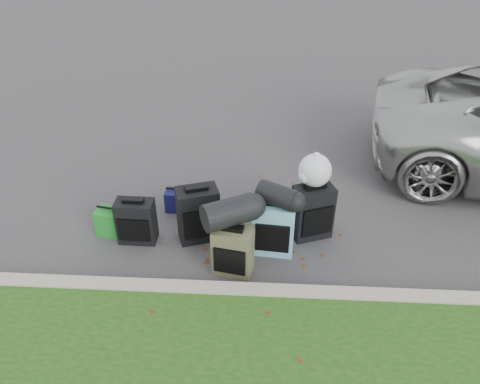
# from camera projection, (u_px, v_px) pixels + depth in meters

# --- Properties ---
(ground) EXTENTS (120.00, 120.00, 0.00)m
(ground) POSITION_uv_depth(u_px,v_px,m) (247.00, 238.00, 5.79)
(ground) COLOR #383535
(ground) RESTS_ON ground
(curb) EXTENTS (120.00, 0.18, 0.15)m
(curb) POSITION_uv_depth(u_px,v_px,m) (243.00, 293.00, 4.92)
(curb) COLOR #9E937F
(curb) RESTS_ON ground
(suitcase_small_black) EXTENTS (0.46, 0.26, 0.56)m
(suitcase_small_black) POSITION_uv_depth(u_px,v_px,m) (136.00, 221.00, 5.61)
(suitcase_small_black) COLOR black
(suitcase_small_black) RESTS_ON ground
(suitcase_large_black_left) EXTENTS (0.56, 0.43, 0.70)m
(suitcase_large_black_left) POSITION_uv_depth(u_px,v_px,m) (198.00, 214.00, 5.62)
(suitcase_large_black_left) COLOR black
(suitcase_large_black_left) RESTS_ON ground
(suitcase_olive) EXTENTS (0.47, 0.34, 0.59)m
(suitcase_olive) POSITION_uv_depth(u_px,v_px,m) (233.00, 251.00, 5.15)
(suitcase_olive) COLOR #44432C
(suitcase_olive) RESTS_ON ground
(suitcase_teal) EXTENTS (0.50, 0.32, 0.67)m
(suitcase_teal) POSITION_uv_depth(u_px,v_px,m) (274.00, 228.00, 5.42)
(suitcase_teal) COLOR #5891A1
(suitcase_teal) RESTS_ON ground
(suitcase_large_black_right) EXTENTS (0.53, 0.43, 0.70)m
(suitcase_large_black_right) POSITION_uv_depth(u_px,v_px,m) (312.00, 212.00, 5.66)
(suitcase_large_black_right) COLOR black
(suitcase_large_black_right) RESTS_ON ground
(tote_green) EXTENTS (0.34, 0.29, 0.34)m
(tote_green) POSITION_uv_depth(u_px,v_px,m) (110.00, 222.00, 5.79)
(tote_green) COLOR #1D8324
(tote_green) RESTS_ON ground
(tote_navy) EXTENTS (0.28, 0.22, 0.29)m
(tote_navy) POSITION_uv_depth(u_px,v_px,m) (176.00, 200.00, 6.22)
(tote_navy) COLOR #161850
(tote_navy) RESTS_ON ground
(duffel_left) EXTENTS (0.65, 0.54, 0.31)m
(duffel_left) POSITION_uv_depth(u_px,v_px,m) (229.00, 212.00, 4.98)
(duffel_left) COLOR black
(duffel_left) RESTS_ON suitcase_olive
(duffel_right) EXTENTS (0.50, 0.43, 0.25)m
(duffel_right) POSITION_uv_depth(u_px,v_px,m) (278.00, 195.00, 5.16)
(duffel_right) COLOR black
(duffel_right) RESTS_ON suitcase_teal
(trash_bag) EXTENTS (0.39, 0.39, 0.39)m
(trash_bag) POSITION_uv_depth(u_px,v_px,m) (315.00, 170.00, 5.41)
(trash_bag) COLOR white
(trash_bag) RESTS_ON suitcase_large_black_right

